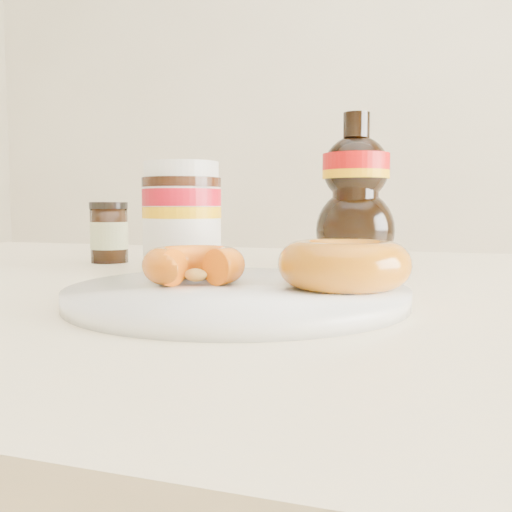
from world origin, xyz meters
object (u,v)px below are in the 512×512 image
(dining_table, at_px, (226,350))
(plate, at_px, (237,294))
(nutella_jar, at_px, (182,214))
(donut_bitten, at_px, (194,265))
(dark_jar, at_px, (109,233))
(syrup_bottle, at_px, (356,191))
(donut_whole, at_px, (344,264))

(dining_table, bearing_deg, plate, -65.46)
(dining_table, relative_size, nutella_jar, 10.57)
(dining_table, distance_m, donut_bitten, 0.18)
(plate, relative_size, donut_bitten, 3.15)
(dining_table, xyz_separation_m, donut_bitten, (0.03, -0.14, 0.11))
(dining_table, bearing_deg, dark_jar, 153.07)
(nutella_jar, bearing_deg, plate, -52.76)
(dining_table, xyz_separation_m, nutella_jar, (-0.07, 0.03, 0.15))
(syrup_bottle, bearing_deg, nutella_jar, -143.88)
(dining_table, relative_size, donut_bitten, 15.68)
(donut_bitten, bearing_deg, donut_whole, 27.74)
(plate, distance_m, nutella_jar, 0.23)
(donut_bitten, xyz_separation_m, dark_jar, (-0.25, 0.26, 0.01))
(donut_whole, bearing_deg, dark_jar, 146.91)
(plate, distance_m, donut_bitten, 0.05)
(nutella_jar, height_order, dark_jar, nutella_jar)
(nutella_jar, bearing_deg, donut_whole, -35.68)
(plate, xyz_separation_m, nutella_jar, (-0.13, 0.18, 0.06))
(plate, xyz_separation_m, donut_bitten, (-0.04, 0.01, 0.02))
(plate, xyz_separation_m, syrup_bottle, (0.05, 0.31, 0.09))
(donut_bitten, height_order, syrup_bottle, syrup_bottle)
(dining_table, relative_size, syrup_bottle, 6.96)
(donut_whole, height_order, dark_jar, dark_jar)
(syrup_bottle, bearing_deg, dining_table, -126.79)
(syrup_bottle, distance_m, dark_jar, 0.35)
(plate, height_order, dark_jar, dark_jar)
(dining_table, xyz_separation_m, syrup_bottle, (0.12, 0.16, 0.18))
(dark_jar, bearing_deg, syrup_bottle, 8.02)
(nutella_jar, bearing_deg, syrup_bottle, 36.12)
(nutella_jar, distance_m, dark_jar, 0.18)
(syrup_bottle, relative_size, dark_jar, 2.34)
(plate, height_order, syrup_bottle, syrup_bottle)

